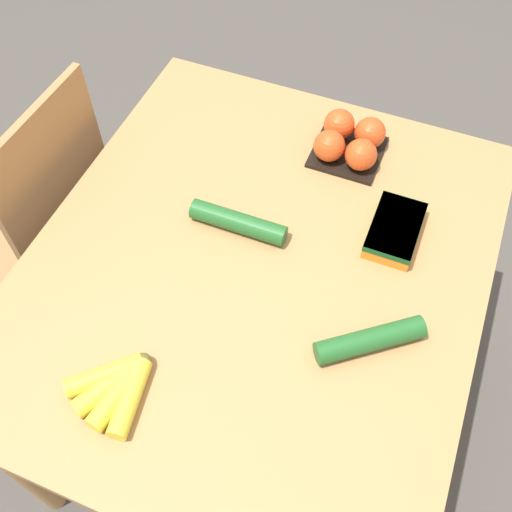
% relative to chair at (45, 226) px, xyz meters
% --- Properties ---
extents(ground_plane, '(12.00, 12.00, 0.00)m').
position_rel_chair_xyz_m(ground_plane, '(-0.07, -0.69, -0.49)').
color(ground_plane, '#4C4742').
extents(dining_table, '(1.15, 0.98, 0.78)m').
position_rel_chair_xyz_m(dining_table, '(-0.07, -0.69, 0.18)').
color(dining_table, '#B27F4C').
rests_on(dining_table, ground_plane).
extents(chair, '(0.43, 0.41, 0.96)m').
position_rel_chair_xyz_m(chair, '(0.00, 0.00, 0.00)').
color(chair, '#A87547').
rests_on(chair, ground_plane).
extents(banana_bunch, '(0.17, 0.16, 0.04)m').
position_rel_chair_xyz_m(banana_bunch, '(-0.44, -0.56, 0.31)').
color(banana_bunch, brown).
rests_on(banana_bunch, dining_table).
extents(tomato_pack, '(0.17, 0.17, 0.09)m').
position_rel_chair_xyz_m(tomato_pack, '(0.32, -0.78, 0.33)').
color(tomato_pack, black).
rests_on(tomato_pack, dining_table).
extents(carrot_bag, '(0.17, 0.11, 0.04)m').
position_rel_chair_xyz_m(carrot_bag, '(0.11, -0.95, 0.31)').
color(carrot_bag, orange).
rests_on(carrot_bag, dining_table).
extents(cucumber_near, '(0.17, 0.21, 0.05)m').
position_rel_chair_xyz_m(cucumber_near, '(-0.17, -0.97, 0.31)').
color(cucumber_near, '#236028').
rests_on(cucumber_near, dining_table).
extents(cucumber_far, '(0.05, 0.22, 0.05)m').
position_rel_chair_xyz_m(cucumber_far, '(0.00, -0.62, 0.31)').
color(cucumber_far, '#236028').
rests_on(cucumber_far, dining_table).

